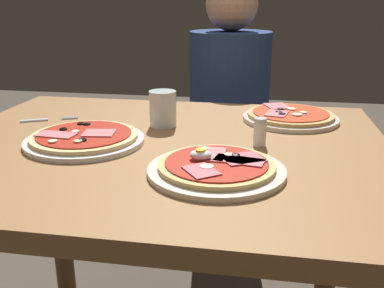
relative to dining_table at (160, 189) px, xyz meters
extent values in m
cube|color=olive|center=(0.00, 0.00, 0.10)|extent=(1.10, 0.89, 0.04)
cylinder|color=brown|center=(-0.49, 0.39, -0.28)|extent=(0.07, 0.07, 0.73)
cylinder|color=brown|center=(0.49, 0.39, -0.28)|extent=(0.07, 0.07, 0.73)
cylinder|color=silver|center=(0.16, -0.17, 0.13)|extent=(0.27, 0.27, 0.01)
cylinder|color=#DBB26B|center=(0.16, -0.17, 0.14)|extent=(0.23, 0.23, 0.01)
cylinder|color=#A82314|center=(0.16, -0.17, 0.15)|extent=(0.20, 0.20, 0.00)
torus|color=black|center=(0.13, -0.16, 0.15)|extent=(0.02, 0.02, 0.00)
torus|color=black|center=(0.19, -0.13, 0.15)|extent=(0.02, 0.02, 0.00)
torus|color=black|center=(0.13, -0.14, 0.15)|extent=(0.02, 0.02, 0.00)
cube|color=#C65B66|center=(0.14, -0.23, 0.15)|extent=(0.08, 0.09, 0.00)
cube|color=#D16B70|center=(0.20, -0.16, 0.15)|extent=(0.11, 0.06, 0.00)
cube|color=#D16B70|center=(0.14, -0.13, 0.15)|extent=(0.06, 0.09, 0.00)
cube|color=#C65B66|center=(0.21, -0.15, 0.15)|extent=(0.10, 0.09, 0.00)
cylinder|color=beige|center=(0.14, -0.21, 0.15)|extent=(0.03, 0.03, 0.00)
cylinder|color=beige|center=(0.18, -0.13, 0.15)|extent=(0.02, 0.02, 0.00)
cylinder|color=beige|center=(0.13, -0.10, 0.15)|extent=(0.02, 0.02, 0.00)
ellipsoid|color=white|center=(0.13, -0.16, 0.16)|extent=(0.04, 0.03, 0.02)
cylinder|color=yellow|center=(0.13, -0.16, 0.17)|extent=(0.02, 0.02, 0.00)
cylinder|color=silver|center=(0.32, 0.26, 0.13)|extent=(0.27, 0.27, 0.01)
cylinder|color=tan|center=(0.32, 0.26, 0.14)|extent=(0.24, 0.24, 0.01)
cylinder|color=red|center=(0.32, 0.26, 0.15)|extent=(0.21, 0.21, 0.00)
torus|color=black|center=(0.29, 0.28, 0.15)|extent=(0.02, 0.02, 0.00)
torus|color=black|center=(0.29, 0.24, 0.15)|extent=(0.02, 0.02, 0.00)
torus|color=black|center=(0.30, 0.22, 0.15)|extent=(0.02, 0.02, 0.00)
torus|color=black|center=(0.29, 0.22, 0.15)|extent=(0.02, 0.02, 0.00)
cube|color=#D16B70|center=(0.28, 0.23, 0.15)|extent=(0.07, 0.08, 0.00)
cube|color=#D16B70|center=(0.28, 0.32, 0.15)|extent=(0.09, 0.09, 0.00)
cylinder|color=beige|center=(0.32, 0.29, 0.15)|extent=(0.03, 0.03, 0.00)
cylinder|color=beige|center=(0.34, 0.22, 0.15)|extent=(0.03, 0.03, 0.00)
cylinder|color=beige|center=(0.35, 0.25, 0.15)|extent=(0.02, 0.02, 0.00)
cylinder|color=white|center=(-0.17, -0.03, 0.13)|extent=(0.28, 0.28, 0.01)
cylinder|color=#E5C17F|center=(-0.17, -0.03, 0.14)|extent=(0.25, 0.25, 0.01)
cylinder|color=#A82314|center=(-0.17, -0.03, 0.15)|extent=(0.22, 0.22, 0.00)
torus|color=black|center=(-0.15, -0.09, 0.15)|extent=(0.02, 0.02, 0.00)
torus|color=black|center=(-0.21, 0.04, 0.15)|extent=(0.02, 0.02, 0.00)
torus|color=black|center=(-0.20, 0.04, 0.15)|extent=(0.02, 0.02, 0.00)
torus|color=black|center=(-0.24, -0.02, 0.15)|extent=(0.02, 0.02, 0.00)
cube|color=#D16B70|center=(-0.14, -0.03, 0.15)|extent=(0.08, 0.07, 0.00)
cube|color=#D16B70|center=(-0.23, -0.06, 0.15)|extent=(0.10, 0.05, 0.00)
cylinder|color=beige|center=(-0.16, -0.10, 0.15)|extent=(0.02, 0.02, 0.00)
cylinder|color=beige|center=(-0.22, -0.11, 0.15)|extent=(0.02, 0.02, 0.00)
cylinder|color=beige|center=(-0.20, -0.03, 0.15)|extent=(0.02, 0.02, 0.00)
cylinder|color=silver|center=(-0.02, 0.14, 0.17)|extent=(0.07, 0.07, 0.10)
cylinder|color=silver|center=(-0.02, 0.14, 0.14)|extent=(0.06, 0.06, 0.02)
cube|color=silver|center=(-0.39, 0.13, 0.13)|extent=(0.07, 0.05, 0.00)
cube|color=silver|center=(-0.30, 0.16, 0.13)|extent=(0.04, 0.02, 0.00)
cube|color=silver|center=(-0.31, 0.17, 0.13)|extent=(0.04, 0.02, 0.00)
cube|color=silver|center=(-0.31, 0.17, 0.13)|extent=(0.04, 0.02, 0.00)
cube|color=silver|center=(-0.31, 0.18, 0.13)|extent=(0.04, 0.02, 0.00)
cylinder|color=white|center=(0.24, 0.02, 0.15)|extent=(0.03, 0.03, 0.05)
cylinder|color=silver|center=(0.24, 0.02, 0.18)|extent=(0.03, 0.03, 0.01)
cylinder|color=black|center=(0.10, 0.76, -0.42)|extent=(0.29, 0.29, 0.46)
cylinder|color=navy|center=(0.10, 0.76, 0.07)|extent=(0.32, 0.32, 0.52)
sphere|color=tan|center=(0.10, 0.76, 0.43)|extent=(0.20, 0.20, 0.20)
camera|label=1|loc=(0.25, -0.97, 0.45)|focal=40.68mm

